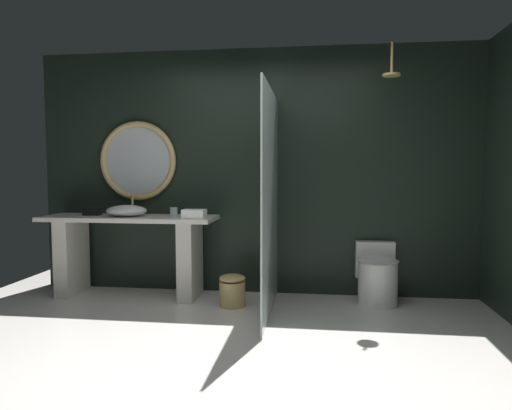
% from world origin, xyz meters
% --- Properties ---
extents(ground_plane, '(5.76, 5.76, 0.00)m').
position_xyz_m(ground_plane, '(0.00, 0.00, 0.00)').
color(ground_plane, silver).
extents(back_wall_panel, '(4.80, 0.10, 2.60)m').
position_xyz_m(back_wall_panel, '(0.00, 1.90, 1.30)').
color(back_wall_panel, black).
rests_on(back_wall_panel, ground_plane).
extents(vanity_counter, '(1.81, 0.56, 0.84)m').
position_xyz_m(vanity_counter, '(-1.31, 1.55, 0.52)').
color(vanity_counter, silver).
rests_on(vanity_counter, ground_plane).
extents(vessel_sink, '(0.42, 0.34, 0.23)m').
position_xyz_m(vessel_sink, '(-1.32, 1.51, 0.90)').
color(vessel_sink, white).
rests_on(vessel_sink, vanity_counter).
extents(tumbler_cup, '(0.08, 0.08, 0.10)m').
position_xyz_m(tumbler_cup, '(-0.81, 1.50, 0.89)').
color(tumbler_cup, silver).
rests_on(tumbler_cup, vanity_counter).
extents(tissue_box, '(0.17, 0.10, 0.08)m').
position_xyz_m(tissue_box, '(-1.73, 1.57, 0.89)').
color(tissue_box, black).
rests_on(tissue_box, vanity_counter).
extents(round_wall_mirror, '(0.86, 0.06, 0.86)m').
position_xyz_m(round_wall_mirror, '(-1.31, 1.81, 1.43)').
color(round_wall_mirror, tan).
extents(shower_glass_panel, '(0.02, 1.40, 2.05)m').
position_xyz_m(shower_glass_panel, '(0.22, 1.15, 1.02)').
color(shower_glass_panel, silver).
rests_on(shower_glass_panel, ground_plane).
extents(rain_shower_head, '(0.16, 0.16, 0.31)m').
position_xyz_m(rain_shower_head, '(1.31, 1.42, 2.24)').
color(rain_shower_head, tan).
extents(toilet, '(0.40, 0.58, 0.59)m').
position_xyz_m(toilet, '(1.24, 1.62, 0.27)').
color(toilet, white).
rests_on(toilet, ground_plane).
extents(waste_bin, '(0.25, 0.25, 0.31)m').
position_xyz_m(waste_bin, '(-0.17, 1.31, 0.16)').
color(waste_bin, tan).
rests_on(waste_bin, ground_plane).
extents(folded_hand_towel, '(0.23, 0.15, 0.09)m').
position_xyz_m(folded_hand_towel, '(-0.56, 1.37, 0.89)').
color(folded_hand_towel, white).
rests_on(folded_hand_towel, vanity_counter).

